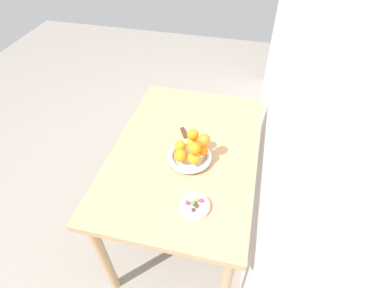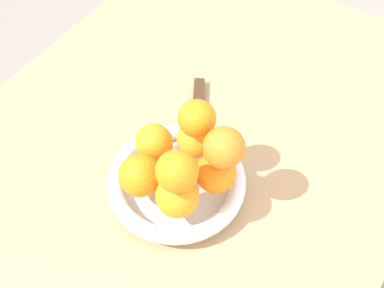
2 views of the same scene
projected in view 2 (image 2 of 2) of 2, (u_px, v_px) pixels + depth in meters
dining_table at (178, 181)px, 0.91m from camera, size 1.10×0.76×0.74m
fruit_bowl at (177, 182)px, 0.78m from camera, size 0.22×0.22×0.04m
orange_0 at (197, 138)px, 0.77m from camera, size 0.06×0.06×0.06m
orange_1 at (154, 143)px, 0.76m from camera, size 0.06×0.06×0.06m
orange_2 at (140, 175)px, 0.72m from camera, size 0.07×0.07×0.07m
orange_3 at (177, 196)px, 0.70m from camera, size 0.07×0.07×0.07m
orange_4 at (216, 173)px, 0.73m from camera, size 0.06×0.06×0.06m
orange_5 at (177, 171)px, 0.65m from camera, size 0.06×0.06×0.06m
orange_6 at (197, 119)px, 0.71m from camera, size 0.06×0.06×0.06m
orange_7 at (224, 148)px, 0.68m from camera, size 0.06×0.06×0.06m
knife at (197, 123)px, 0.87m from camera, size 0.24×0.15×0.01m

